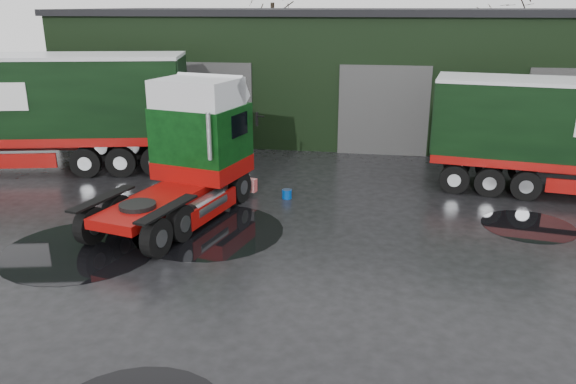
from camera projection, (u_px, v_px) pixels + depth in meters
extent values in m
plane|color=black|center=(292.00, 302.00, 12.91)|extent=(100.00, 100.00, 0.00)
cube|color=black|center=(384.00, 73.00, 30.39)|extent=(32.00, 12.00, 6.00)
cube|color=black|center=(387.00, 12.00, 29.39)|extent=(32.40, 12.40, 0.30)
cylinder|color=#063791|center=(287.00, 194.00, 19.78)|extent=(0.38, 0.38, 0.32)
cylinder|color=black|center=(528.00, 226.00, 17.33)|extent=(2.82, 2.82, 0.01)
cylinder|color=black|center=(81.00, 250.00, 15.66)|extent=(4.38, 4.38, 0.01)
cylinder|color=black|center=(209.00, 230.00, 17.00)|extent=(4.52, 4.52, 0.01)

